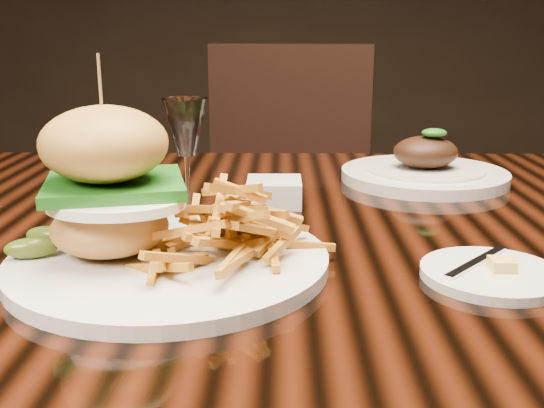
{
  "coord_description": "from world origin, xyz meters",
  "views": [
    {
      "loc": [
        -0.03,
        -0.81,
        0.99
      ],
      "look_at": [
        -0.04,
        -0.15,
        0.81
      ],
      "focal_mm": 42.0,
      "sensor_mm": 36.0,
      "label": 1
    }
  ],
  "objects_px": {
    "far_dish": "(424,171)",
    "chair_far": "(284,198)",
    "burger_plate": "(161,215)",
    "wine_glass": "(186,132)",
    "dining_table": "(301,271)"
  },
  "relations": [
    {
      "from": "burger_plate",
      "to": "chair_far",
      "type": "distance_m",
      "value": 1.12
    },
    {
      "from": "wine_glass",
      "to": "burger_plate",
      "type": "bearing_deg",
      "value": -90.83
    },
    {
      "from": "chair_far",
      "to": "far_dish",
      "type": "bearing_deg",
      "value": -64.16
    },
    {
      "from": "wine_glass",
      "to": "far_dish",
      "type": "xyz_separation_m",
      "value": [
        0.36,
        0.22,
        -0.1
      ]
    },
    {
      "from": "dining_table",
      "to": "burger_plate",
      "type": "height_order",
      "value": "burger_plate"
    },
    {
      "from": "far_dish",
      "to": "chair_far",
      "type": "height_order",
      "value": "chair_far"
    },
    {
      "from": "burger_plate",
      "to": "wine_glass",
      "type": "distance_m",
      "value": 0.19
    },
    {
      "from": "dining_table",
      "to": "wine_glass",
      "type": "xyz_separation_m",
      "value": [
        -0.15,
        -0.01,
        0.19
      ]
    },
    {
      "from": "chair_far",
      "to": "wine_glass",
      "type": "bearing_deg",
      "value": -90.74
    },
    {
      "from": "dining_table",
      "to": "far_dish",
      "type": "bearing_deg",
      "value": 45.57
    },
    {
      "from": "dining_table",
      "to": "chair_far",
      "type": "height_order",
      "value": "chair_far"
    },
    {
      "from": "wine_glass",
      "to": "chair_far",
      "type": "bearing_deg",
      "value": 81.77
    },
    {
      "from": "far_dish",
      "to": "burger_plate",
      "type": "bearing_deg",
      "value": -131.98
    },
    {
      "from": "chair_far",
      "to": "dining_table",
      "type": "bearing_deg",
      "value": -81.37
    },
    {
      "from": "burger_plate",
      "to": "chair_far",
      "type": "xyz_separation_m",
      "value": [
        0.13,
        1.08,
        -0.27
      ]
    }
  ]
}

